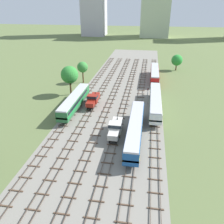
% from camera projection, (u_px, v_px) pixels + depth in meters
% --- Properties ---
extents(ground_plane, '(480.00, 480.00, 0.00)m').
position_uv_depth(ground_plane, '(114.00, 112.00, 61.29)').
color(ground_plane, '#5B6B3D').
extents(ballast_bed, '(25.53, 176.00, 0.01)m').
position_uv_depth(ballast_bed, '(114.00, 112.00, 61.28)').
color(ballast_bed, gray).
rests_on(ballast_bed, ground).
extents(track_far_left, '(2.40, 126.00, 0.29)m').
position_uv_depth(track_far_left, '(76.00, 107.00, 63.67)').
color(track_far_left, '#47382D').
rests_on(track_far_left, ground).
extents(track_left, '(2.40, 126.00, 0.29)m').
position_uv_depth(track_left, '(91.00, 108.00, 63.05)').
color(track_left, '#47382D').
rests_on(track_left, ground).
extents(track_centre_left, '(2.40, 126.00, 0.29)m').
position_uv_depth(track_centre_left, '(107.00, 109.00, 62.43)').
color(track_centre_left, '#47382D').
rests_on(track_centre_left, ground).
extents(track_centre, '(2.40, 126.00, 0.29)m').
position_uv_depth(track_centre, '(122.00, 111.00, 61.80)').
color(track_centre, '#47382D').
rests_on(track_centre, ground).
extents(track_centre_right, '(2.40, 126.00, 0.29)m').
position_uv_depth(track_centre_right, '(138.00, 112.00, 61.18)').
color(track_centre_right, '#47382D').
rests_on(track_centre_right, ground).
extents(track_right, '(2.40, 126.00, 0.29)m').
position_uv_depth(track_right, '(155.00, 113.00, 60.55)').
color(track_right, '#47382D').
rests_on(track_right, ground).
extents(passenger_coach_centre_right_nearest, '(2.96, 22.00, 3.80)m').
position_uv_depth(passenger_coach_centre_right_nearest, '(135.00, 128.00, 48.42)').
color(passenger_coach_centre_right_nearest, '#194C8C').
rests_on(passenger_coach_centre_right_nearest, ground).
extents(shunter_loco_centre_near, '(2.74, 8.46, 3.10)m').
position_uv_depth(shunter_loco_centre_near, '(115.00, 128.00, 49.66)').
color(shunter_loco_centre_near, beige).
rests_on(shunter_loco_centre_near, ground).
extents(diesel_railcar_far_left_mid, '(2.96, 20.50, 3.80)m').
position_uv_depth(diesel_railcar_far_left_mid, '(75.00, 101.00, 61.71)').
color(diesel_railcar_far_left_mid, '#286638').
rests_on(diesel_railcar_far_left_mid, ground).
extents(shunter_loco_left_midfar, '(2.74, 8.46, 3.10)m').
position_uv_depth(shunter_loco_left_midfar, '(93.00, 99.00, 64.16)').
color(shunter_loco_left_midfar, maroon).
rests_on(shunter_loco_left_midfar, ground).
extents(passenger_coach_right_far, '(2.96, 22.00, 3.80)m').
position_uv_depth(passenger_coach_right_far, '(155.00, 101.00, 61.55)').
color(passenger_coach_right_far, white).
rests_on(passenger_coach_right_far, ground).
extents(diesel_railcar_right_farther, '(2.96, 20.50, 3.80)m').
position_uv_depth(diesel_railcar_right_farther, '(155.00, 73.00, 85.29)').
color(diesel_railcar_right_farther, red).
rests_on(diesel_railcar_right_farther, ground).
extents(signal_post_nearest, '(0.28, 0.47, 5.21)m').
position_uv_depth(signal_post_nearest, '(148.00, 94.00, 64.46)').
color(signal_post_nearest, gray).
rests_on(signal_post_nearest, ground).
extents(lineside_tree_0, '(3.81, 3.81, 7.68)m').
position_uv_depth(lineside_tree_0, '(83.00, 67.00, 80.92)').
color(lineside_tree_0, '#4C331E').
rests_on(lineside_tree_0, ground).
extents(lineside_tree_3, '(5.33, 5.33, 9.21)m').
position_uv_depth(lineside_tree_3, '(70.00, 75.00, 69.82)').
color(lineside_tree_3, '#4C331E').
rests_on(lineside_tree_3, ground).
extents(lineside_tree_4, '(4.59, 4.59, 6.71)m').
position_uv_depth(lineside_tree_4, '(177.00, 60.00, 96.37)').
color(lineside_tree_4, '#4C331E').
rests_on(lineside_tree_4, ground).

